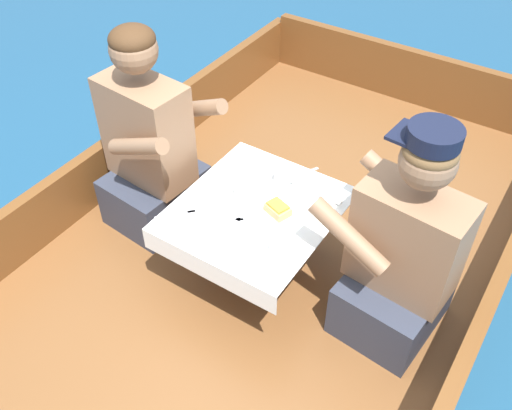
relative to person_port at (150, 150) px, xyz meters
name	(u,v)px	position (x,y,z in m)	size (l,w,h in m)	color
ground_plane	(247,314)	(0.62, -0.13, -0.66)	(60.00, 60.00, 0.00)	navy
boat_deck	(247,298)	(0.62, -0.13, -0.53)	(1.99, 3.76, 0.25)	brown
gunwale_port	(88,181)	(-0.34, -0.13, -0.26)	(0.06, 3.76, 0.30)	brown
gunwale_starboard	(463,365)	(1.58, -0.13, -0.26)	(0.06, 3.76, 0.30)	brown
bow_coaming	(408,75)	(0.62, 1.72, -0.24)	(1.87, 0.06, 0.34)	brown
cockpit_table	(256,216)	(0.62, -0.05, -0.07)	(0.64, 0.71, 0.39)	#B2B2B7
person_port	(150,150)	(0.00, 0.00, 0.00)	(0.55, 0.48, 1.01)	#333847
person_starboard	(402,257)	(1.24, 0.03, -0.02)	(0.55, 0.48, 0.98)	#333847
plate_sandwich	(278,214)	(0.71, -0.03, -0.02)	(0.22, 0.22, 0.01)	white
plate_bread	(213,192)	(0.41, -0.06, -0.02)	(0.16, 0.16, 0.01)	white
sandwich	(278,209)	(0.71, -0.03, 0.01)	(0.12, 0.10, 0.05)	tan
bowl_port_near	(286,248)	(0.85, -0.19, 0.00)	(0.13, 0.13, 0.04)	white
bowl_starboard_near	(211,231)	(0.55, -0.27, 0.00)	(0.12, 0.12, 0.04)	white
bowl_center_far	(248,190)	(0.54, 0.01, 0.00)	(0.13, 0.13, 0.04)	white
coffee_cup_port	(329,198)	(0.85, 0.15, 0.00)	(0.10, 0.07, 0.05)	white
coffee_cup_starboard	(283,176)	(0.62, 0.17, 0.01)	(0.11, 0.08, 0.06)	white
utensil_spoon_starboard	(238,209)	(0.56, -0.09, -0.02)	(0.12, 0.14, 0.01)	silver
utensil_knife_starboard	(302,174)	(0.67, 0.26, -0.02)	(0.09, 0.16, 0.00)	silver
utensil_fork_port	(227,220)	(0.56, -0.17, -0.02)	(0.15, 0.11, 0.00)	silver
utensil_fork_starboard	(179,214)	(0.37, -0.25, -0.02)	(0.13, 0.14, 0.00)	silver
utensil_knife_port	(256,167)	(0.47, 0.18, -0.02)	(0.04, 0.17, 0.00)	silver
utensil_spoon_port	(233,254)	(0.69, -0.31, -0.02)	(0.14, 0.12, 0.01)	silver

